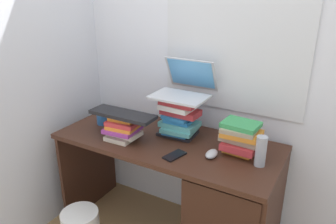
{
  "coord_description": "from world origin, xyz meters",
  "views": [
    {
      "loc": [
        0.9,
        -1.57,
        1.62
      ],
      "look_at": [
        0.0,
        0.01,
        0.91
      ],
      "focal_mm": 34.74,
      "sensor_mm": 36.0,
      "label": 1
    }
  ],
  "objects": [
    {
      "name": "wall_back",
      "position": [
        0.0,
        0.35,
        1.3
      ],
      "size": [
        6.0,
        0.06,
        2.6
      ],
      "color": "silver",
      "rests_on": "ground"
    },
    {
      "name": "wall_left",
      "position": [
        -0.83,
        0.0,
        1.3
      ],
      "size": [
        0.05,
        6.0,
        2.6
      ],
      "primitive_type": "cube",
      "color": "silver",
      "rests_on": "ground"
    },
    {
      "name": "desk",
      "position": [
        0.35,
        -0.02,
        0.4
      ],
      "size": [
        1.38,
        0.6,
        0.73
      ],
      "color": "#381E14",
      "rests_on": "ground"
    },
    {
      "name": "book_stack_tall",
      "position": [
        0.03,
        0.1,
        0.85
      ],
      "size": [
        0.26,
        0.21,
        0.25
      ],
      "color": "black",
      "rests_on": "desk"
    },
    {
      "name": "book_stack_keyboard_riser",
      "position": [
        -0.24,
        -0.12,
        0.8
      ],
      "size": [
        0.21,
        0.21,
        0.15
      ],
      "color": "beige",
      "rests_on": "desk"
    },
    {
      "name": "book_stack_side",
      "position": [
        0.44,
        0.06,
        0.82
      ],
      "size": [
        0.23,
        0.2,
        0.19
      ],
      "color": "orange",
      "rests_on": "desk"
    },
    {
      "name": "laptop",
      "position": [
        0.03,
        0.16,
        1.03
      ],
      "size": [
        0.34,
        0.33,
        0.22
      ],
      "color": "#B7BABF",
      "rests_on": "book_stack_tall"
    },
    {
      "name": "keyboard",
      "position": [
        -0.24,
        -0.12,
        0.89
      ],
      "size": [
        0.42,
        0.14,
        0.02
      ],
      "primitive_type": "cube",
      "rotation": [
        0.0,
        0.0,
        0.01
      ],
      "color": "black",
      "rests_on": "book_stack_keyboard_riser"
    },
    {
      "name": "computer_mouse",
      "position": [
        0.32,
        -0.06,
        0.74
      ],
      "size": [
        0.06,
        0.1,
        0.04
      ],
      "primitive_type": "ellipsoid",
      "color": "#A5A8AD",
      "rests_on": "desk"
    },
    {
      "name": "mug",
      "position": [
        -0.51,
        0.0,
        0.78
      ],
      "size": [
        0.12,
        0.09,
        0.1
      ],
      "color": "#265999",
      "rests_on": "desk"
    },
    {
      "name": "water_bottle",
      "position": [
        0.58,
        -0.02,
        0.81
      ],
      "size": [
        0.06,
        0.06,
        0.17
      ],
      "primitive_type": "cylinder",
      "color": "#999EA5",
      "rests_on": "desk"
    },
    {
      "name": "cell_phone",
      "position": [
        0.14,
        -0.16,
        0.73
      ],
      "size": [
        0.1,
        0.15,
        0.01
      ],
      "primitive_type": "cube",
      "rotation": [
        0.0,
        0.0,
        -0.25
      ],
      "color": "black",
      "rests_on": "desk"
    }
  ]
}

